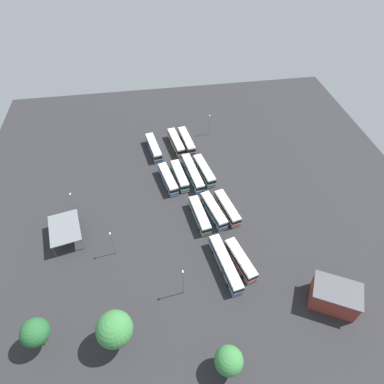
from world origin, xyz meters
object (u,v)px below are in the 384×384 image
Objects in this scene: bus_row3_slot0 at (186,141)px; lamp_post_far_corner at (74,204)px; bus_row1_slot0 at (227,208)px; bus_row3_slot3 at (154,147)px; bus_row1_slot2 at (200,215)px; tree_west_edge at (114,329)px; lamp_post_mid_lot at (183,281)px; bus_row2_slot0 at (204,170)px; bus_row1_slot1 at (214,210)px; bus_row2_slot3 at (168,179)px; bus_row2_slot2 at (180,176)px; bus_row3_slot1 at (176,142)px; bus_row0_slot2 at (225,264)px; tree_north_edge at (229,361)px; depot_building at (335,296)px; bus_row2_slot1 at (193,173)px; lamp_post_by_building at (209,124)px; tree_northwest at (35,332)px; maintenance_shelter at (64,228)px; bus_row0_slot1 at (240,260)px; lamp_post_near_entrance at (113,243)px.

bus_row3_slot0 is 1.47× the size of lamp_post_far_corner.
bus_row3_slot3 is (29.26, 17.74, 0.00)m from bus_row1_slot0.
tree_west_edge reaches higher than bus_row1_slot2.
tree_west_edge is (-8.65, 14.18, 1.56)m from lamp_post_mid_lot.
bus_row1_slot2 is 0.95× the size of bus_row2_slot0.
bus_row1_slot1 is at bearing -154.71° from bus_row3_slot3.
bus_row2_slot3 is 15.79m from bus_row3_slot3.
bus_row3_slot0 is (31.45, 2.85, 0.00)m from bus_row1_slot1.
bus_row3_slot1 is (16.35, -0.92, 0.00)m from bus_row2_slot2.
bus_row1_slot2 is at bearing -175.74° from bus_row3_slot1.
bus_row3_slot0 is at bearing 2.73° from bus_row0_slot2.
bus_row2_slot0 is 54.44m from tree_north_edge.
bus_row3_slot1 is at bearing 18.24° from bus_row1_slot0.
bus_row3_slot1 is at bearing 1.12° from tree_north_edge.
bus_row0_slot2 is 28.48m from tree_west_edge.
depot_building is at bearing -158.75° from bus_row3_slot0.
tree_north_edge reaches higher than bus_row1_slot2.
lamp_post_mid_lot is at bearing 174.88° from bus_row3_slot1.
lamp_post_by_building is (21.06, -9.10, 2.40)m from bus_row2_slot1.
tree_west_edge is at bearing 158.14° from bus_row2_slot2.
tree_northwest reaches higher than bus_row3_slot3.
bus_row2_slot1 is 1.33× the size of maintenance_shelter.
lamp_post_far_corner is 1.19× the size of tree_north_edge.
bus_row1_slot1 is (16.14, 3.19, 0.00)m from bus_row0_slot1.
bus_row1_slot2 is 1.02× the size of bus_row2_slot2.
bus_row3_slot3 is at bearing -24.51° from tree_northwest.
bus_row0_slot1 is at bearing -104.63° from lamp_post_near_entrance.
bus_row1_slot1 is 0.80× the size of bus_row2_slot1.
bus_row0_slot1 is at bearing -159.43° from bus_row3_slot3.
maintenance_shelter is at bearing 42.47° from tree_north_edge.
bus_row2_slot1 is 16.07m from bus_row3_slot1.
bus_row1_slot1 is 1.04× the size of bus_row2_slot2.
tree_north_edge is (-38.02, 5.05, 2.77)m from bus_row1_slot1.
bus_row1_slot2 is at bearing -36.40° from tree_west_edge.
bus_row3_slot1 is 7.73m from bus_row3_slot3.
depot_building is 66.71m from lamp_post_by_building.
lamp_post_far_corner reaches higher than bus_row3_slot0.
lamp_post_far_corner is (-9.54, 29.02, 2.93)m from bus_row2_slot2.
lamp_post_by_building is at bearing -35.51° from tree_northwest.
bus_row0_slot1 is 43.89m from maintenance_shelter.
bus_row1_slot1 is 1.03× the size of depot_building.
tree_northwest reaches higher than lamp_post_by_building.
bus_row2_slot1 is 1.29× the size of depot_building.
tree_west_edge reaches higher than tree_northwest.
bus_row3_slot1 is at bearing -49.15° from lamp_post_far_corner.
lamp_post_near_entrance is (-24.54, 26.57, 2.69)m from bus_row2_slot0.
bus_row1_slot2 is 17.69m from bus_row2_slot0.
bus_row1_slot0 and bus_row1_slot1 have the same top height.
bus_row1_slot2 is 0.95× the size of bus_row3_slot3.
bus_row2_slot2 is at bearing -39.05° from lamp_post_near_entrance.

